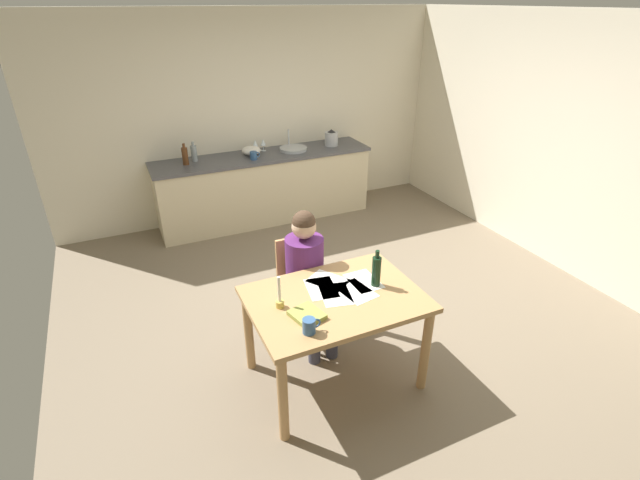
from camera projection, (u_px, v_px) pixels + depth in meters
ground_plane at (341, 307)px, 4.54m from camera, size 5.20×5.20×0.04m
wall_back at (253, 117)px, 6.01m from camera, size 5.20×0.12×2.60m
wall_right at (562, 145)px, 4.88m from camera, size 0.12×5.20×2.60m
kitchen_counter at (265, 187)px, 6.12m from camera, size 2.82×0.64×0.90m
dining_table at (335, 310)px, 3.38m from camera, size 1.25×0.88×0.76m
chair_at_table at (301, 282)px, 4.01m from camera, size 0.40×0.40×0.87m
person_seated at (308, 271)px, 3.80m from camera, size 0.32×0.59×1.19m
coffee_mug at (309, 326)px, 2.96m from camera, size 0.13×0.09×0.10m
candlestick at (280, 299)px, 3.19m from camera, size 0.06×0.06×0.25m
book_magazine at (307, 315)px, 3.12m from camera, size 0.24×0.25×0.03m
paper_letter at (364, 281)px, 3.52m from camera, size 0.21×0.30×0.00m
paper_bill at (328, 281)px, 3.52m from camera, size 0.34×0.36×0.00m
paper_envelope at (356, 291)px, 3.39m from camera, size 0.26×0.33×0.00m
paper_receipt at (336, 294)px, 3.36m from camera, size 0.27×0.34×0.00m
paper_notice at (321, 288)px, 3.43m from camera, size 0.26×0.33×0.00m
wine_bottle_on_table at (376, 271)px, 3.41m from camera, size 0.07×0.07×0.29m
sink_unit at (293, 149)px, 6.05m from camera, size 0.36×0.36×0.24m
bottle_oil at (185, 156)px, 5.49m from camera, size 0.07×0.07×0.26m
bottle_vinegar at (194, 153)px, 5.61m from camera, size 0.07×0.07×0.24m
mixing_bowl at (251, 151)px, 5.87m from camera, size 0.24×0.24×0.11m
stovetop_kettle at (331, 138)px, 6.22m from camera, size 0.18×0.18×0.22m
wine_glass_near_sink at (263, 143)px, 6.00m from camera, size 0.07×0.07×0.15m
wine_glass_by_kettle at (255, 144)px, 5.96m from camera, size 0.07×0.07×0.15m
teacup_on_counter at (254, 155)px, 5.70m from camera, size 0.13×0.09×0.10m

